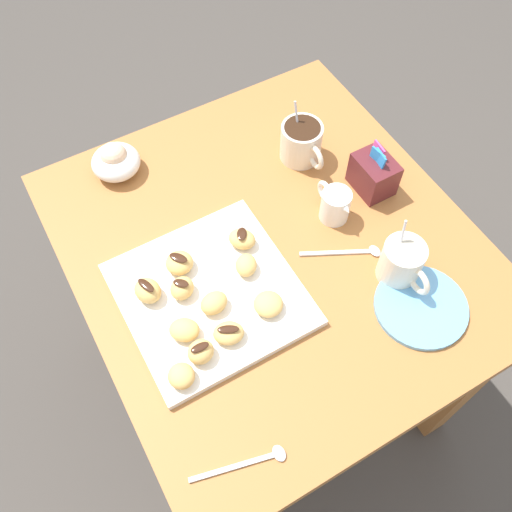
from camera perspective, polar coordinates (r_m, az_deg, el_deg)
ground_plane at (r=1.75m, az=1.14°, el=-11.47°), size 8.00×8.00×0.00m
dining_table at (r=1.24m, az=1.58°, el=-2.46°), size 0.85×0.77×0.70m
pastry_plate_square at (r=1.06m, az=-4.71°, el=-3.91°), size 0.32×0.32×0.02m
coffee_mug_cream_left at (r=1.24m, az=4.68°, el=11.56°), size 0.13×0.09×0.13m
coffee_mug_cream_right at (r=1.08m, az=14.67°, el=-0.59°), size 0.12×0.08×0.14m
cream_pitcher_white at (r=1.14m, az=8.14°, el=5.17°), size 0.10×0.06×0.07m
sugar_caddy at (r=1.20m, az=11.88°, el=8.19°), size 0.09×0.07×0.11m
ice_cream_bowl at (r=1.25m, az=-14.12°, el=9.40°), size 0.10×0.10×0.08m
saucer_sky_left at (r=1.09m, az=16.44°, el=-4.96°), size 0.17×0.17×0.01m
loose_spoon_near_saucer at (r=1.12m, az=9.61°, el=0.40°), size 0.09×0.15×0.01m
loose_spoon_by_plate at (r=0.96m, az=-0.56°, el=-20.23°), size 0.05×0.16×0.01m
beignet_0 at (r=1.02m, az=1.26°, el=-4.91°), size 0.07×0.07×0.03m
beignet_1 at (r=1.02m, az=-4.30°, el=-4.78°), size 0.05×0.06×0.03m
beignet_2 at (r=0.98m, az=-5.65°, el=-9.68°), size 0.05×0.06×0.04m
chocolate_drizzle_2 at (r=0.97m, az=-5.75°, el=-9.24°), size 0.02×0.03×0.00m
beignet_3 at (r=1.05m, az=-10.96°, el=-3.48°), size 0.06×0.06×0.04m
chocolate_drizzle_3 at (r=1.03m, az=-11.15°, el=-2.93°), size 0.04×0.03×0.00m
beignet_4 at (r=0.97m, az=-7.61°, el=-12.01°), size 0.05×0.05×0.03m
beignet_5 at (r=1.07m, az=-7.80°, el=-0.69°), size 0.07×0.07×0.03m
chocolate_drizzle_5 at (r=1.06m, az=-7.92°, el=-0.17°), size 0.04×0.04×0.00m
beignet_6 at (r=1.01m, az=-7.31°, el=-7.47°), size 0.07×0.07×0.03m
beignet_7 at (r=1.04m, az=-7.53°, el=-3.27°), size 0.06×0.06×0.04m
chocolate_drizzle_7 at (r=1.03m, az=-7.65°, el=-2.76°), size 0.03×0.03×0.00m
beignet_8 at (r=1.09m, az=-1.43°, el=1.74°), size 0.07×0.07×0.03m
chocolate_drizzle_8 at (r=1.08m, az=-1.45°, el=2.27°), size 0.04×0.03×0.00m
beignet_9 at (r=1.00m, az=-2.81°, el=-7.84°), size 0.06×0.07×0.03m
chocolate_drizzle_9 at (r=0.98m, az=-2.85°, el=-7.46°), size 0.03×0.04×0.00m
beignet_10 at (r=1.06m, az=-1.02°, el=-0.93°), size 0.06×0.06×0.03m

